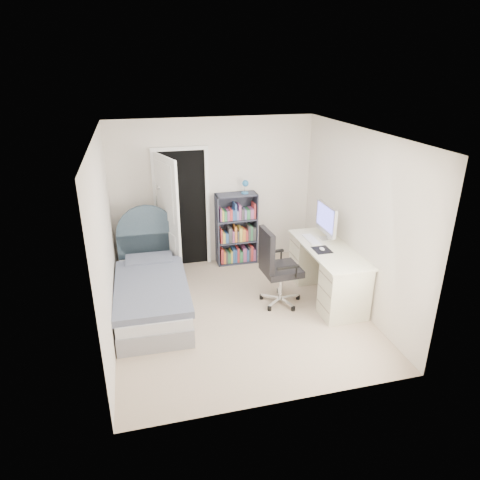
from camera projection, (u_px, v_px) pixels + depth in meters
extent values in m
cube|color=tan|center=(240.00, 314.00, 6.10)|extent=(3.40, 3.60, 0.05)
cube|color=white|center=(240.00, 132.00, 5.12)|extent=(3.40, 3.60, 0.05)
cube|color=silver|center=(214.00, 193.00, 7.24)|extent=(3.40, 0.05, 2.50)
cube|color=silver|center=(288.00, 300.00, 3.97)|extent=(3.40, 0.05, 2.50)
cube|color=silver|center=(103.00, 243.00, 5.22)|extent=(0.05, 3.60, 2.50)
cube|color=silver|center=(359.00, 220.00, 6.00)|extent=(0.05, 3.60, 2.50)
cube|color=black|center=(182.00, 210.00, 7.19)|extent=(0.80, 0.01, 2.00)
cube|color=white|center=(156.00, 212.00, 7.07)|extent=(0.06, 0.06, 2.00)
cube|color=white|center=(208.00, 208.00, 7.26)|extent=(0.06, 0.06, 2.00)
cube|color=white|center=(179.00, 149.00, 6.77)|extent=(0.92, 0.06, 0.06)
cube|color=white|center=(168.00, 219.00, 6.76)|extent=(0.29, 0.77, 2.00)
cube|color=gray|center=(153.00, 303.00, 6.07)|extent=(0.98, 2.00, 0.26)
cube|color=silver|center=(152.00, 291.00, 5.99)|extent=(0.96, 1.96, 0.16)
cube|color=slate|center=(151.00, 287.00, 5.86)|extent=(1.01, 1.70, 0.10)
cube|color=slate|center=(149.00, 261.00, 6.58)|extent=(0.71, 0.41, 0.12)
cube|color=#394A58|center=(149.00, 257.00, 6.89)|extent=(0.94, 0.08, 0.79)
cylinder|color=#394A58|center=(147.00, 234.00, 6.74)|extent=(0.94, 0.08, 0.94)
cylinder|color=tan|center=(142.00, 264.00, 7.00)|extent=(0.03, 0.03, 0.48)
cylinder|color=tan|center=(141.00, 256.00, 7.29)|extent=(0.03, 0.03, 0.48)
cylinder|color=tan|center=(162.00, 262.00, 7.07)|extent=(0.03, 0.03, 0.48)
cylinder|color=tan|center=(160.00, 254.00, 7.36)|extent=(0.03, 0.03, 0.48)
cube|color=tan|center=(150.00, 247.00, 7.09)|extent=(0.38, 0.38, 0.03)
cube|color=tan|center=(151.00, 263.00, 7.20)|extent=(0.35, 0.35, 0.02)
cube|color=#B24C33|center=(147.00, 245.00, 7.07)|extent=(0.15, 0.21, 0.03)
cube|color=#3F598C|center=(147.00, 244.00, 7.06)|extent=(0.14, 0.20, 0.03)
cube|color=#D8CC7F|center=(147.00, 242.00, 7.05)|extent=(0.13, 0.19, 0.03)
cylinder|color=silver|center=(162.00, 269.00, 7.33)|extent=(0.22, 0.22, 0.02)
cylinder|color=silver|center=(159.00, 229.00, 7.04)|extent=(0.02, 0.02, 1.49)
sphere|color=silver|center=(160.00, 187.00, 6.75)|extent=(0.09, 0.09, 0.09)
cube|color=#343747|center=(217.00, 231.00, 7.32)|extent=(0.02, 0.30, 1.25)
cube|color=#343747|center=(255.00, 227.00, 7.48)|extent=(0.02, 0.30, 1.25)
cube|color=#343747|center=(236.00, 194.00, 7.17)|extent=(0.70, 0.30, 0.02)
cube|color=#343747|center=(236.00, 261.00, 7.64)|extent=(0.70, 0.30, 0.02)
cube|color=#343747|center=(234.00, 226.00, 7.53)|extent=(0.70, 0.01, 1.25)
cube|color=#343747|center=(236.00, 241.00, 7.49)|extent=(0.66, 0.28, 0.02)
cube|color=#343747|center=(236.00, 219.00, 7.33)|extent=(0.66, 0.28, 0.02)
cylinder|color=teal|center=(245.00, 193.00, 7.19)|extent=(0.12, 0.12, 0.02)
cylinder|color=silver|center=(245.00, 188.00, 7.16)|extent=(0.02, 0.02, 0.16)
sphere|color=teal|center=(245.00, 183.00, 7.10)|extent=(0.11, 0.11, 0.11)
cube|color=#B23333|center=(221.00, 255.00, 7.50)|extent=(0.05, 0.21, 0.27)
cube|color=orange|center=(224.00, 256.00, 7.52)|extent=(0.03, 0.21, 0.22)
cube|color=#3F3F3F|center=(226.00, 256.00, 7.53)|extent=(0.03, 0.21, 0.22)
cube|color=#337F4C|center=(228.00, 256.00, 7.54)|extent=(0.05, 0.21, 0.19)
cube|color=#D8BF4C|center=(231.00, 255.00, 7.55)|extent=(0.03, 0.21, 0.22)
cube|color=#335999|center=(233.00, 255.00, 7.55)|extent=(0.04, 0.21, 0.24)
cube|color=#335999|center=(235.00, 254.00, 7.56)|extent=(0.03, 0.21, 0.24)
cube|color=#B23333|center=(237.00, 254.00, 7.56)|extent=(0.04, 0.21, 0.26)
cube|color=#337F4C|center=(240.00, 255.00, 7.59)|extent=(0.06, 0.21, 0.19)
cube|color=#994C7F|center=(244.00, 253.00, 7.59)|extent=(0.06, 0.21, 0.25)
cube|color=#335999|center=(247.00, 254.00, 7.61)|extent=(0.03, 0.21, 0.21)
cube|color=#3F3F3F|center=(248.00, 253.00, 7.61)|extent=(0.03, 0.21, 0.25)
cube|color=#B23333|center=(251.00, 252.00, 7.62)|extent=(0.04, 0.21, 0.27)
cube|color=#994C7F|center=(253.00, 253.00, 7.64)|extent=(0.04, 0.21, 0.21)
cube|color=#B23333|center=(221.00, 235.00, 7.35)|extent=(0.03, 0.21, 0.25)
cube|color=#D8BF4C|center=(223.00, 237.00, 7.37)|extent=(0.04, 0.21, 0.18)
cube|color=#335999|center=(226.00, 237.00, 7.39)|extent=(0.05, 0.21, 0.17)
cube|color=#3F3F3F|center=(229.00, 234.00, 7.38)|extent=(0.06, 0.21, 0.26)
cube|color=#994C7F|center=(232.00, 235.00, 7.41)|extent=(0.03, 0.21, 0.20)
cube|color=orange|center=(235.00, 233.00, 7.40)|extent=(0.04, 0.21, 0.27)
cube|color=#3F3F3F|center=(237.00, 235.00, 7.43)|extent=(0.03, 0.21, 0.20)
cube|color=#D8BF4C|center=(240.00, 233.00, 7.43)|extent=(0.05, 0.21, 0.25)
cube|color=orange|center=(243.00, 234.00, 7.45)|extent=(0.05, 0.21, 0.21)
cube|color=#B23333|center=(246.00, 234.00, 7.46)|extent=(0.04, 0.21, 0.20)
cube|color=#3F3F3F|center=(248.00, 232.00, 7.46)|extent=(0.04, 0.21, 0.26)
cube|color=#337F4C|center=(250.00, 232.00, 7.47)|extent=(0.03, 0.21, 0.26)
cube|color=#3F3F3F|center=(253.00, 233.00, 7.49)|extent=(0.05, 0.21, 0.23)
cube|color=#994C7F|center=(220.00, 214.00, 7.20)|extent=(0.03, 0.21, 0.22)
cube|color=#D8BF4C|center=(222.00, 215.00, 7.22)|extent=(0.03, 0.21, 0.18)
cube|color=#337F4C|center=(225.00, 215.00, 7.23)|extent=(0.04, 0.21, 0.17)
cube|color=#994C7F|center=(227.00, 214.00, 7.24)|extent=(0.04, 0.21, 0.18)
cube|color=#B23333|center=(230.00, 214.00, 7.25)|extent=(0.04, 0.21, 0.19)
cube|color=#335999|center=(233.00, 214.00, 7.26)|extent=(0.03, 0.21, 0.18)
cube|color=#335999|center=(235.00, 211.00, 7.25)|extent=(0.03, 0.21, 0.28)
cube|color=#7F72B2|center=(237.00, 214.00, 7.28)|extent=(0.03, 0.21, 0.16)
cube|color=#994C7F|center=(239.00, 211.00, 7.27)|extent=(0.04, 0.21, 0.26)
cube|color=#3F3F3F|center=(242.00, 213.00, 7.29)|extent=(0.05, 0.21, 0.18)
cube|color=#7F72B2|center=(244.00, 213.00, 7.31)|extent=(0.04, 0.21, 0.17)
cube|color=#337F4C|center=(247.00, 213.00, 7.32)|extent=(0.05, 0.21, 0.17)
cube|color=#994C7F|center=(251.00, 213.00, 7.33)|extent=(0.06, 0.21, 0.17)
cube|color=#B23333|center=(253.00, 210.00, 7.33)|extent=(0.03, 0.21, 0.26)
cube|color=beige|center=(329.00, 249.00, 6.23)|extent=(0.66, 1.64, 0.03)
cube|color=beige|center=(344.00, 292.00, 5.86)|extent=(0.60, 0.44, 0.77)
cube|color=beige|center=(311.00, 257.00, 6.90)|extent=(0.60, 0.44, 0.77)
cube|color=silver|center=(326.00, 238.00, 6.54)|extent=(0.17, 0.17, 0.01)
cube|color=silver|center=(329.00, 230.00, 6.50)|extent=(0.03, 0.07, 0.24)
cube|color=silver|center=(326.00, 219.00, 6.41)|extent=(0.05, 0.61, 0.44)
cube|color=#5E60E6|center=(325.00, 217.00, 6.39)|extent=(0.00, 0.55, 0.35)
cube|color=white|center=(312.00, 240.00, 6.48)|extent=(0.14, 0.44, 0.02)
cube|color=black|center=(322.00, 250.00, 6.14)|extent=(0.24, 0.28, 0.00)
ellipsoid|color=white|center=(322.00, 249.00, 6.14)|extent=(0.07, 0.11, 0.03)
cube|color=silver|center=(289.00, 297.00, 6.36)|extent=(0.30, 0.06, 0.03)
cylinder|color=black|center=(298.00, 297.00, 6.41)|extent=(0.06, 0.06, 0.06)
cube|color=silver|center=(279.00, 293.00, 6.46)|extent=(0.12, 0.30, 0.03)
cylinder|color=black|center=(279.00, 291.00, 6.60)|extent=(0.06, 0.06, 0.06)
cube|color=silver|center=(271.00, 297.00, 6.37)|extent=(0.27, 0.20, 0.03)
cylinder|color=black|center=(261.00, 297.00, 6.42)|extent=(0.06, 0.06, 0.06)
cube|color=silver|center=(275.00, 302.00, 6.22)|extent=(0.26, 0.22, 0.03)
cylinder|color=black|center=(269.00, 308.00, 6.12)|extent=(0.06, 0.06, 0.06)
cube|color=silver|center=(287.00, 302.00, 6.21)|extent=(0.15, 0.29, 0.03)
cylinder|color=black|center=(293.00, 309.00, 6.12)|extent=(0.06, 0.06, 0.06)
cylinder|color=silver|center=(281.00, 285.00, 6.24)|extent=(0.06, 0.06, 0.45)
cube|color=black|center=(281.00, 270.00, 6.14)|extent=(0.54, 0.54, 0.10)
cube|color=black|center=(267.00, 250.00, 5.95)|extent=(0.10, 0.47, 0.59)
cube|color=black|center=(288.00, 267.00, 5.83)|extent=(0.32, 0.06, 0.03)
cube|color=black|center=(273.00, 252.00, 6.32)|extent=(0.32, 0.06, 0.03)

